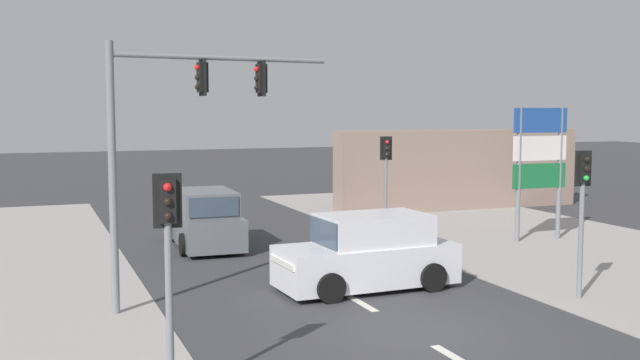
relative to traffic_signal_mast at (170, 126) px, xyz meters
The scene contains 11 objects.
ground_plane 7.03m from the traffic_signal_mast, 42.84° to the right, with size 140.00×140.00×0.00m, color #3A3A3D.
lane_dash_mid 5.94m from the traffic_signal_mast, 11.70° to the right, with size 0.20×2.40×0.01m, color silver.
lane_dash_far 7.19m from the traffic_signal_mast, 44.81° to the left, with size 0.20×2.40×0.01m, color silver.
traffic_signal_mast is the anchor object (origin of this frame).
pedestal_signal_right_kerb 9.76m from the traffic_signal_mast, 17.16° to the right, with size 0.44×0.29×3.56m.
pedestal_signal_left_kerb 5.88m from the traffic_signal_mast, 100.61° to the right, with size 0.44×0.30×3.56m.
pedestal_signal_far_median 11.50m from the traffic_signal_mast, 38.32° to the left, with size 0.44×0.30×3.56m.
shopping_plaza_sign 14.00m from the traffic_signal_mast, 17.22° to the left, with size 2.10×0.16×4.60m.
shopfront_wall_far 19.57m from the traffic_signal_mast, 38.67° to the left, with size 12.00×1.00×3.60m, color gray.
suv_crossing_left 5.90m from the traffic_signal_mast, ahead, with size 4.60×2.20×1.90m.
suv_oncoming_near 8.21m from the traffic_signal_mast, 71.73° to the left, with size 2.18×4.60×1.90m.
Camera 1 is at (-7.15, -13.04, 4.53)m, focal length 42.00 mm.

